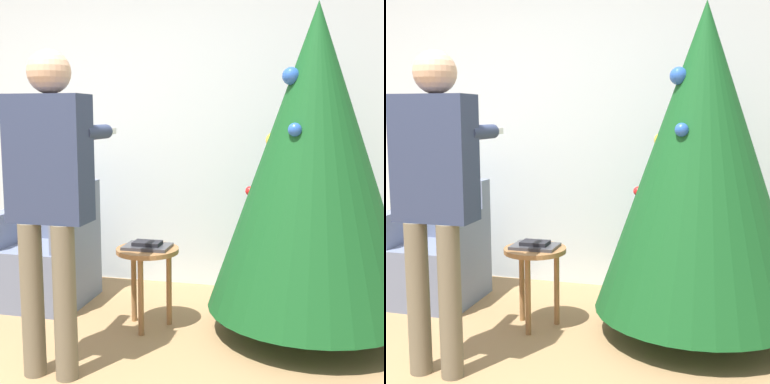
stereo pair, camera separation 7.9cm
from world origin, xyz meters
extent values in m
cube|color=silver|center=(0.00, 2.23, 1.35)|extent=(8.00, 0.06, 2.70)
cylinder|color=brown|center=(1.29, 1.42, 0.08)|extent=(0.10, 0.10, 0.17)
cone|color=#144C1E|center=(1.29, 1.42, 1.11)|extent=(1.31, 1.31, 1.89)
sphere|color=gold|center=(1.03, 1.58, 1.22)|extent=(0.10, 0.10, 0.10)
sphere|color=white|center=(0.85, 1.68, 0.62)|extent=(0.08, 0.08, 0.08)
sphere|color=red|center=(0.89, 1.50, 0.89)|extent=(0.06, 0.06, 0.06)
sphere|color=#2856B2|center=(1.18, 1.17, 1.30)|extent=(0.08, 0.08, 0.08)
sphere|color=#2856B2|center=(1.14, 1.34, 1.61)|extent=(0.11, 0.11, 0.11)
cube|color=slate|center=(-0.64, 1.52, 0.22)|extent=(0.65, 0.63, 0.44)
cube|color=slate|center=(-0.64, 1.77, 0.67)|extent=(0.65, 0.14, 0.46)
cube|color=slate|center=(-0.90, 1.52, 0.56)|extent=(0.12, 0.57, 0.25)
cube|color=slate|center=(-0.38, 1.52, 0.56)|extent=(0.12, 0.57, 0.25)
cylinder|color=#6B604C|center=(-0.13, 0.49, 0.42)|extent=(0.12, 0.12, 0.83)
cylinder|color=#6B604C|center=(0.06, 0.49, 0.42)|extent=(0.12, 0.12, 0.83)
cube|color=#2D3856|center=(-0.03, 0.55, 1.16)|extent=(0.42, 0.20, 0.66)
sphere|color=tan|center=(-0.03, 0.58, 1.60)|extent=(0.23, 0.23, 0.23)
cylinder|color=#2D3856|center=(-0.21, 0.74, 1.29)|extent=(0.08, 0.30, 0.08)
cylinder|color=#2D3856|center=(0.15, 0.74, 1.29)|extent=(0.08, 0.30, 0.08)
cube|color=white|center=(0.15, 0.93, 1.29)|extent=(0.04, 0.14, 0.04)
cylinder|color=olive|center=(0.26, 1.25, 0.52)|extent=(0.41, 0.41, 0.03)
cylinder|color=olive|center=(0.26, 1.11, 0.25)|extent=(0.04, 0.04, 0.50)
cylinder|color=olive|center=(0.38, 1.32, 0.25)|extent=(0.04, 0.04, 0.50)
cylinder|color=olive|center=(0.14, 1.32, 0.25)|extent=(0.04, 0.04, 0.50)
cube|color=#38383D|center=(0.26, 1.25, 0.54)|extent=(0.29, 0.21, 0.02)
cube|color=black|center=(0.26, 1.25, 0.56)|extent=(0.18, 0.12, 0.02)
camera|label=1|loc=(1.34, -1.95, 1.39)|focal=50.00mm
camera|label=2|loc=(1.41, -1.93, 1.39)|focal=50.00mm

